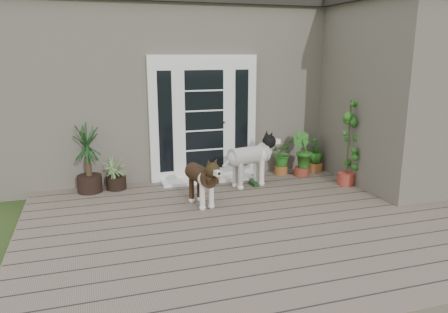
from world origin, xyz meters
name	(u,v)px	position (x,y,z in m)	size (l,w,h in m)	color
deck	(261,225)	(0.00, 0.40, 0.06)	(6.20, 4.60, 0.12)	#6B5B4C
house_main	(188,88)	(0.00, 4.65, 1.55)	(7.40, 4.00, 3.10)	#665E54
roof_main	(187,8)	(0.00, 4.65, 3.20)	(7.60, 4.20, 0.20)	#2D2826
house_wing	(397,98)	(2.90, 1.50, 1.55)	(1.60, 2.40, 3.10)	#665E54
door_unit	(204,118)	(-0.20, 2.60, 1.19)	(1.90, 0.14, 2.15)	white
door_step	(207,179)	(-0.20, 2.40, 0.14)	(1.60, 0.40, 0.05)	white
brindle_dog	(201,183)	(-0.61, 1.24, 0.45)	(0.34, 0.80, 0.67)	#3C2715
white_dog	(249,164)	(0.38, 1.90, 0.51)	(0.40, 0.93, 0.77)	white
spider_plant	(116,172)	(-1.75, 2.40, 0.40)	(0.53, 0.53, 0.57)	#91B46F
yucca	(88,159)	(-2.17, 2.38, 0.66)	(0.74, 0.74, 1.07)	black
herb_a	(281,160)	(1.21, 2.40, 0.39)	(0.42, 0.42, 0.54)	#194F16
herb_b	(302,160)	(1.52, 2.19, 0.41)	(0.39, 0.39, 0.58)	#1A4D16
herb_c	(315,157)	(1.90, 2.40, 0.39)	(0.34, 0.34, 0.53)	#1E651C
sapling	(348,142)	(1.98, 1.47, 0.86)	(0.44, 0.44, 1.49)	#265F1B
clog_left	(211,180)	(-0.16, 2.27, 0.17)	(0.16, 0.34, 0.10)	black
clog_right	(254,183)	(0.47, 1.91, 0.16)	(0.12, 0.26, 0.08)	#153615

